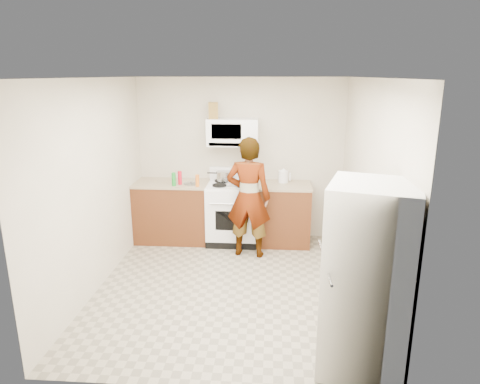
# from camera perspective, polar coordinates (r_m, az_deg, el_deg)

# --- Properties ---
(floor) EXTENTS (3.60, 3.60, 0.00)m
(floor) POSITION_cam_1_polar(r_m,az_deg,el_deg) (5.43, -1.36, -12.43)
(floor) COLOR gray
(floor) RESTS_ON ground
(back_wall) EXTENTS (3.20, 0.02, 2.50)m
(back_wall) POSITION_cam_1_polar(r_m,az_deg,el_deg) (6.71, 0.05, 4.38)
(back_wall) COLOR beige
(back_wall) RESTS_ON floor
(right_wall) EXTENTS (0.02, 3.60, 2.50)m
(right_wall) POSITION_cam_1_polar(r_m,az_deg,el_deg) (5.07, 16.74, 0.06)
(right_wall) COLOR beige
(right_wall) RESTS_ON floor
(cabinet_left) EXTENTS (1.12, 0.62, 0.90)m
(cabinet_left) POSITION_cam_1_polar(r_m,az_deg,el_deg) (6.78, -8.95, -2.69)
(cabinet_left) COLOR #582A15
(cabinet_left) RESTS_ON floor
(counter_left) EXTENTS (1.14, 0.64, 0.03)m
(counter_left) POSITION_cam_1_polar(r_m,az_deg,el_deg) (6.65, -9.12, 1.14)
(counter_left) COLOR tan
(counter_left) RESTS_ON cabinet_left
(cabinet_right) EXTENTS (0.80, 0.62, 0.90)m
(cabinet_right) POSITION_cam_1_polar(r_m,az_deg,el_deg) (6.61, 5.76, -3.05)
(cabinet_right) COLOR #582A15
(cabinet_right) RESTS_ON floor
(counter_right) EXTENTS (0.82, 0.64, 0.03)m
(counter_right) POSITION_cam_1_polar(r_m,az_deg,el_deg) (6.47, 5.87, 0.87)
(counter_right) COLOR tan
(counter_right) RESTS_ON cabinet_right
(gas_range) EXTENTS (0.76, 0.65, 1.13)m
(gas_range) POSITION_cam_1_polar(r_m,az_deg,el_deg) (6.61, -1.01, -2.64)
(gas_range) COLOR white
(gas_range) RESTS_ON floor
(microwave) EXTENTS (0.76, 0.38, 0.40)m
(microwave) POSITION_cam_1_polar(r_m,az_deg,el_deg) (6.47, -0.96, 8.00)
(microwave) COLOR white
(microwave) RESTS_ON back_wall
(person) EXTENTS (0.68, 0.49, 1.72)m
(person) POSITION_cam_1_polar(r_m,az_deg,el_deg) (6.01, 1.15, -0.75)
(person) COLOR tan
(person) RESTS_ON floor
(fridge) EXTENTS (0.87, 0.87, 1.70)m
(fridge) POSITION_cam_1_polar(r_m,az_deg,el_deg) (3.85, 16.67, -11.22)
(fridge) COLOR silver
(fridge) RESTS_ON floor
(kettle) EXTENTS (0.18, 0.18, 0.18)m
(kettle) POSITION_cam_1_polar(r_m,az_deg,el_deg) (6.57, 5.80, 2.06)
(kettle) COLOR white
(kettle) RESTS_ON counter_right
(jug) EXTENTS (0.16, 0.16, 0.24)m
(jug) POSITION_cam_1_polar(r_m,az_deg,el_deg) (6.43, -3.59, 10.80)
(jug) COLOR brown
(jug) RESTS_ON microwave
(saucepan) EXTENTS (0.33, 0.33, 0.13)m
(saucepan) POSITION_cam_1_polar(r_m,az_deg,el_deg) (6.60, -2.07, 2.15)
(saucepan) COLOR #AAABAF
(saucepan) RESTS_ON gas_range
(tray) EXTENTS (0.27, 0.20, 0.05)m
(tray) POSITION_cam_1_polar(r_m,az_deg,el_deg) (6.36, -0.51, 1.04)
(tray) COLOR white
(tray) RESTS_ON gas_range
(bottle_spray) EXTENTS (0.07, 0.07, 0.20)m
(bottle_spray) POSITION_cam_1_polar(r_m,az_deg,el_deg) (6.47, -8.02, 1.88)
(bottle_spray) COLOR red
(bottle_spray) RESTS_ON counter_left
(bottle_hot_sauce) EXTENTS (0.06, 0.06, 0.18)m
(bottle_hot_sauce) POSITION_cam_1_polar(r_m,az_deg,el_deg) (6.33, -5.70, 1.52)
(bottle_hot_sauce) COLOR orange
(bottle_hot_sauce) RESTS_ON counter_left
(bottle_green_cap) EXTENTS (0.08, 0.08, 0.20)m
(bottle_green_cap) POSITION_cam_1_polar(r_m,az_deg,el_deg) (6.41, -8.82, 1.69)
(bottle_green_cap) COLOR #188527
(bottle_green_cap) RESTS_ON counter_left
(pot_lid) EXTENTS (0.24, 0.24, 0.01)m
(pot_lid) POSITION_cam_1_polar(r_m,az_deg,el_deg) (6.50, -6.53, 1.12)
(pot_lid) COLOR silver
(pot_lid) RESTS_ON counter_left
(broom) EXTENTS (0.17, 0.24, 1.26)m
(broom) POSITION_cam_1_polar(r_m,az_deg,el_deg) (6.00, 14.00, -3.48)
(broom) COLOR silver
(broom) RESTS_ON floor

